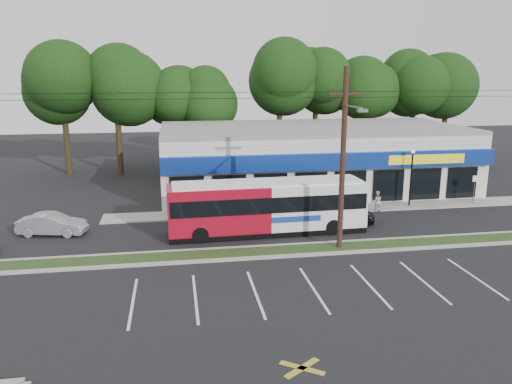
{
  "coord_description": "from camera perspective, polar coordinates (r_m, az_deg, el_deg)",
  "views": [
    {
      "loc": [
        -5.96,
        -24.47,
        9.71
      ],
      "look_at": [
        -1.1,
        5.0,
        2.5
      ],
      "focal_mm": 35.0,
      "sensor_mm": 36.0,
      "label": 1
    }
  ],
  "objects": [
    {
      "name": "lamp_post",
      "position": [
        38.0,
        17.35,
        2.28
      ],
      "size": [
        0.3,
        0.3,
        4.25
      ],
      "color": "black",
      "rests_on": "ground"
    },
    {
      "name": "metrobus",
      "position": [
        30.55,
        1.31,
        -1.58
      ],
      "size": [
        12.2,
        2.91,
        3.26
      ],
      "rotation": [
        0.0,
        0.0,
        0.03
      ],
      "color": "#A00C1F",
      "rests_on": "ground"
    },
    {
      "name": "car_dark",
      "position": [
        33.06,
        9.84,
        -2.41
      ],
      "size": [
        4.42,
        2.29,
        1.44
      ],
      "primitive_type": "imported",
      "rotation": [
        0.0,
        0.0,
        1.42
      ],
      "color": "black",
      "rests_on": "ground"
    },
    {
      "name": "grass_strip",
      "position": [
        27.88,
        3.6,
        -6.7
      ],
      "size": [
        40.0,
        1.6,
        0.12
      ],
      "primitive_type": "cube",
      "color": "#2A3917",
      "rests_on": "ground"
    },
    {
      "name": "pedestrian_a",
      "position": [
        35.33,
        5.78,
        -1.1
      ],
      "size": [
        0.69,
        0.6,
        1.6
      ],
      "primitive_type": "imported",
      "rotation": [
        0.0,
        0.0,
        3.6
      ],
      "color": "beige",
      "rests_on": "ground"
    },
    {
      "name": "curb_north",
      "position": [
        28.66,
        3.22,
        -6.1
      ],
      "size": [
        40.0,
        0.25,
        0.14
      ],
      "primitive_type": "cube",
      "color": "#9E9E93",
      "rests_on": "ground"
    },
    {
      "name": "pedestrian_b",
      "position": [
        36.47,
        13.64,
        -1.05
      ],
      "size": [
        0.79,
        0.65,
        1.49
      ],
      "primitive_type": "imported",
      "rotation": [
        0.0,
        0.0,
        3.02
      ],
      "color": "silver",
      "rests_on": "ground"
    },
    {
      "name": "sidewalk",
      "position": [
        36.52,
        8.46,
        -1.91
      ],
      "size": [
        32.0,
        2.2,
        0.1
      ],
      "primitive_type": "cube",
      "color": "#9E9E93",
      "rests_on": "ground"
    },
    {
      "name": "tree_line",
      "position": [
        51.46,
        1.85,
        12.13
      ],
      "size": [
        46.76,
        6.76,
        11.83
      ],
      "color": "black",
      "rests_on": "ground"
    },
    {
      "name": "strip_mall",
      "position": [
        42.57,
        6.41,
        3.95
      ],
      "size": [
        25.0,
        12.55,
        5.3
      ],
      "color": "beige",
      "rests_on": "ground"
    },
    {
      "name": "sign_post",
      "position": [
        40.51,
        23.72,
        0.8
      ],
      "size": [
        0.45,
        0.1,
        2.23
      ],
      "color": "#59595E",
      "rests_on": "ground"
    },
    {
      "name": "curb_south",
      "position": [
        27.11,
        4.0,
        -7.29
      ],
      "size": [
        40.0,
        0.25,
        0.14
      ],
      "primitive_type": "cube",
      "color": "#9E9E93",
      "rests_on": "ground"
    },
    {
      "name": "ground",
      "position": [
        27.0,
        4.07,
        -7.54
      ],
      "size": [
        120.0,
        120.0,
        0.0
      ],
      "primitive_type": "plane",
      "color": "black",
      "rests_on": "ground"
    },
    {
      "name": "utility_pole",
      "position": [
        27.22,
        9.64,
        4.3
      ],
      "size": [
        50.0,
        2.77,
        10.0
      ],
      "color": "black",
      "rests_on": "ground"
    },
    {
      "name": "car_silver",
      "position": [
        32.9,
        -22.29,
        -3.42
      ],
      "size": [
        4.24,
        2.15,
        1.33
      ],
      "primitive_type": "imported",
      "rotation": [
        0.0,
        0.0,
        1.38
      ],
      "color": "#93969A",
      "rests_on": "ground"
    }
  ]
}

